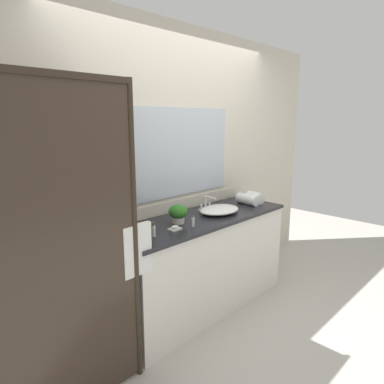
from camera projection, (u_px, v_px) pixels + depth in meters
The scene contains 12 objects.
ground_plane at pixel (203, 307), 3.25m from camera, with size 8.00×8.00×0.00m, color #B7B2A8.
wall_back_with_mirror at pixel (177, 169), 3.22m from camera, with size 4.40×0.06×2.60m.
vanity_cabinet at pixel (203, 263), 3.16m from camera, with size 1.80×0.58×0.90m.
shower_enclosure at pixel (82, 245), 2.02m from camera, with size 1.20×0.59×2.00m.
sink_basin at pixel (219, 210), 3.17m from camera, with size 0.42×0.31×0.07m, color white.
faucet at pixel (206, 205), 3.28m from camera, with size 0.17×0.14×0.14m.
potted_plant at pixel (178, 213), 2.85m from camera, with size 0.16×0.16×0.16m.
soap_dish at pixel (175, 228), 2.69m from camera, with size 0.10×0.07×0.04m.
amenity_bottle_shampoo at pixel (193, 222), 2.76m from camera, with size 0.02×0.02×0.09m.
amenity_bottle_conditioner at pixel (154, 231), 2.52m from camera, with size 0.03×0.03×0.10m.
rolled_towel_near_edge at pixel (255, 197), 3.56m from camera, with size 0.12×0.12×0.18m, color white.
rolled_towel_middle at pixel (248, 199), 3.49m from camera, with size 0.11×0.11×0.24m, color white.
Camera 1 is at (-2.17, -2.00, 1.76)m, focal length 31.77 mm.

